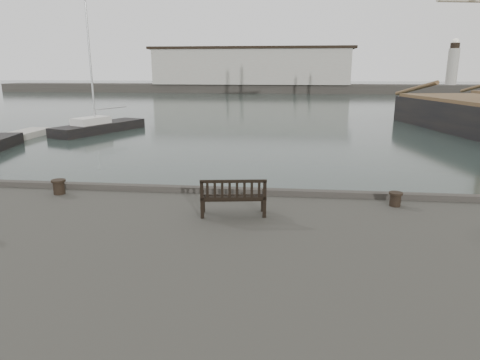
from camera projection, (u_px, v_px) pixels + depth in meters
The scene contains 6 objects.
ground at pixel (237, 237), 14.22m from camera, with size 400.00×400.00×0.00m, color black.
breakwater at pixel (265, 74), 102.12m from camera, with size 140.00×9.50×12.20m.
bench at pixel (233, 204), 11.58m from camera, with size 1.83×0.86×1.01m.
bollard_left at pixel (59, 187), 13.58m from camera, with size 0.44×0.44×0.47m, color black.
bollard_right at pixel (395, 199), 12.38m from camera, with size 0.39×0.39×0.41m, color black.
yacht_d at pixel (100, 129), 38.06m from camera, with size 5.62×9.52×11.68m.
Camera 1 is at (1.64, -13.19, 5.41)m, focal length 32.00 mm.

